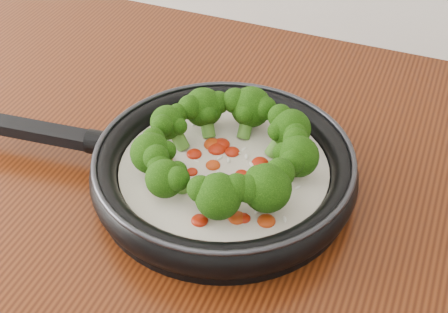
% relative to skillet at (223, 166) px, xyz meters
% --- Properties ---
extents(skillet, '(0.52, 0.35, 0.10)m').
position_rel_skillet_xyz_m(skillet, '(0.00, 0.00, 0.00)').
color(skillet, black).
rests_on(skillet, counter).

